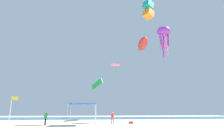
# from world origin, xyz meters

# --- Properties ---
(ground) EXTENTS (110.00, 110.00, 0.10)m
(ground) POSITION_xyz_m (0.00, 0.00, -0.05)
(ground) COLOR beige
(ocean_strip) EXTENTS (110.00, 18.66, 0.03)m
(ocean_strip) POSITION_xyz_m (0.00, 28.28, 0.01)
(ocean_strip) COLOR #28608C
(ocean_strip) RESTS_ON ground
(canopy_tent) EXTENTS (3.32, 3.07, 2.64)m
(canopy_tent) POSITION_xyz_m (-2.56, 3.04, 2.51)
(canopy_tent) COLOR #B2B2B7
(canopy_tent) RESTS_ON ground
(person_near_tent) EXTENTS (0.40, 0.39, 1.62)m
(person_near_tent) POSITION_xyz_m (1.46, 4.55, 0.95)
(person_near_tent) COLOR slate
(person_near_tent) RESTS_ON ground
(person_leftmost) EXTENTS (0.41, 0.44, 1.73)m
(person_leftmost) POSITION_xyz_m (-7.31, 4.84, 1.01)
(person_leftmost) COLOR black
(person_leftmost) RESTS_ON ground
(banner_flag) EXTENTS (0.61, 0.06, 3.17)m
(banner_flag) POSITION_xyz_m (-9.56, -0.15, 1.94)
(banner_flag) COLOR silver
(banner_flag) RESTS_ON ground
(cooler_box) EXTENTS (0.57, 0.37, 0.35)m
(cooler_box) POSITION_xyz_m (4.16, 5.33, 0.18)
(cooler_box) COLOR red
(cooler_box) RESTS_ON ground
(kite_box_teal) EXTENTS (2.10, 1.99, 3.19)m
(kite_box_teal) POSITION_xyz_m (7.84, 5.73, 18.72)
(kite_box_teal) COLOR teal
(kite_diamond_pink) EXTENTS (1.93, 1.93, 2.38)m
(kite_diamond_pink) POSITION_xyz_m (3.01, 11.67, 10.22)
(kite_diamond_pink) COLOR pink
(kite_inflatable_red) EXTENTS (3.36, 7.14, 2.79)m
(kite_inflatable_red) POSITION_xyz_m (10.31, 17.06, 17.21)
(kite_inflatable_red) COLOR red
(kite_parafoil_green) EXTENTS (2.91, 3.72, 2.72)m
(kite_parafoil_green) POSITION_xyz_m (0.16, 25.20, 8.67)
(kite_parafoil_green) COLOR green
(kite_octopus_purple) EXTENTS (3.44, 3.44, 5.78)m
(kite_octopus_purple) POSITION_xyz_m (11.70, 8.60, 16.02)
(kite_octopus_purple) COLOR purple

